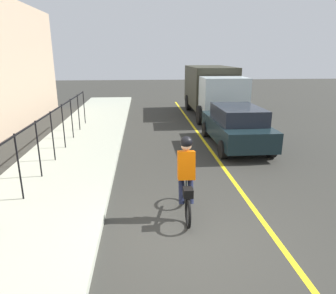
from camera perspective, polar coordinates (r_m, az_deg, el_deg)
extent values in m
plane|color=#30302B|center=(6.29, 4.63, -16.38)|extent=(80.00, 80.00, 0.00)
cube|color=yellow|center=(6.71, 18.71, -14.95)|extent=(36.00, 0.12, 0.01)
cube|color=#A3A897|center=(6.66, -26.89, -15.55)|extent=(40.00, 3.20, 0.15)
cylinder|color=black|center=(7.87, -25.98, -3.40)|extent=(0.04, 0.04, 1.60)
cylinder|color=black|center=(9.14, -22.94, -0.38)|extent=(0.04, 0.04, 1.60)
cylinder|color=black|center=(10.44, -20.65, 1.89)|extent=(0.04, 0.04, 1.60)
cylinder|color=black|center=(11.77, -18.87, 3.66)|extent=(0.04, 0.04, 1.60)
cylinder|color=black|center=(13.12, -17.45, 5.06)|extent=(0.04, 0.04, 1.60)
cylinder|color=black|center=(14.48, -16.29, 6.19)|extent=(0.04, 0.04, 1.60)
cylinder|color=black|center=(15.85, -15.33, 7.13)|extent=(0.04, 0.04, 1.60)
cube|color=black|center=(7.04, -28.72, 0.40)|extent=(18.39, 0.04, 0.04)
torus|color=black|center=(7.39, 2.72, -8.11)|extent=(0.66, 0.08, 0.66)
torus|color=black|center=(6.45, 3.73, -12.02)|extent=(0.66, 0.08, 0.66)
cube|color=black|center=(6.81, 3.22, -8.05)|extent=(0.93, 0.06, 0.24)
cylinder|color=black|center=(6.61, 3.39, -7.42)|extent=(0.03, 0.03, 0.35)
cube|color=#CE5301|center=(6.48, 3.41, -3.40)|extent=(0.35, 0.37, 0.63)
sphere|color=tan|center=(6.39, 3.42, 0.29)|extent=(0.22, 0.22, 0.22)
sphere|color=black|center=(6.37, 3.43, 0.90)|extent=(0.26, 0.26, 0.26)
cylinder|color=#191E38|center=(6.65, 2.49, -7.73)|extent=(0.34, 0.13, 0.65)
cylinder|color=#191E38|center=(6.67, 4.22, -7.67)|extent=(0.34, 0.13, 0.65)
cube|color=black|center=(6.31, 3.75, -8.45)|extent=(0.24, 0.21, 0.18)
cube|color=black|center=(12.21, 12.40, 3.26)|extent=(4.40, 1.81, 0.70)
cube|color=#1E232D|center=(11.89, 12.87, 5.99)|extent=(2.47, 1.59, 0.56)
cylinder|color=black|center=(13.49, 7.03, 3.27)|extent=(0.64, 0.22, 0.64)
cylinder|color=black|center=(13.93, 13.91, 3.33)|extent=(0.64, 0.22, 0.64)
cylinder|color=black|center=(10.68, 10.21, -0.48)|extent=(0.64, 0.22, 0.64)
cylinder|color=black|center=(11.23, 18.63, -0.25)|extent=(0.64, 0.22, 0.64)
cube|color=#313024|center=(19.09, 7.71, 11.17)|extent=(4.77, 2.43, 2.30)
cube|color=silver|center=(15.81, 10.27, 9.20)|extent=(1.83, 2.22, 1.90)
cylinder|color=black|center=(16.40, 13.78, 5.89)|extent=(0.96, 0.31, 0.96)
cylinder|color=black|center=(15.85, 6.02, 5.91)|extent=(0.96, 0.31, 0.96)
cylinder|color=black|center=(20.51, 10.06, 8.21)|extent=(0.96, 0.31, 0.96)
cylinder|color=black|center=(20.07, 3.79, 8.24)|extent=(0.96, 0.31, 0.96)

